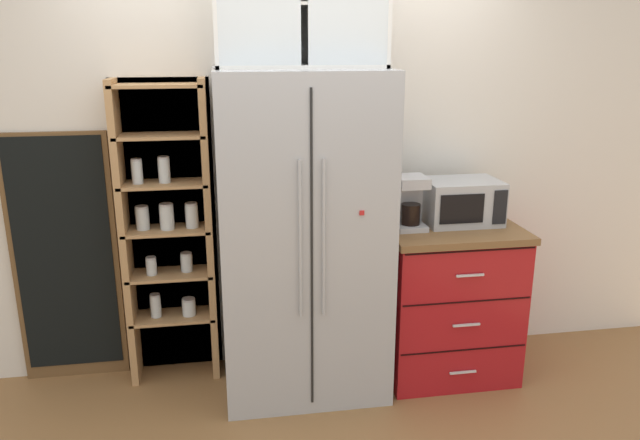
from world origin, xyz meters
The scene contains 11 objects.
ground_plane centered at (0.00, 0.00, 0.00)m, with size 10.83×10.83×0.00m, color olive.
wall_back_cream centered at (0.00, 0.40, 1.27)m, with size 5.12×0.10×2.55m, color silver.
refrigerator centered at (0.00, 0.01, 0.92)m, with size 0.92×0.70×1.85m.
pantry_shelf_column centered at (-0.76, 0.29, 0.92)m, with size 0.56×0.27×1.79m.
counter_cabinet centered at (0.89, 0.04, 0.47)m, with size 0.80×0.66×0.94m.
microwave centered at (0.96, 0.08, 1.07)m, with size 0.44×0.33×0.26m.
coffee_maker centered at (0.63, 0.04, 1.09)m, with size 0.17×0.20×0.31m.
mug_charcoal centered at (0.89, 0.06, 0.98)m, with size 0.11×0.07×0.09m.
bottle_amber centered at (0.89, 0.13, 1.05)m, with size 0.07×0.07×0.26m.
upper_cabinet centered at (0.00, 0.06, 2.16)m, with size 0.89×0.32×0.63m.
chalkboard_menu centered at (-1.36, 0.33, 0.76)m, with size 0.60×0.04×1.50m.
Camera 1 is at (-0.44, -3.25, 1.98)m, focal length 34.35 mm.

